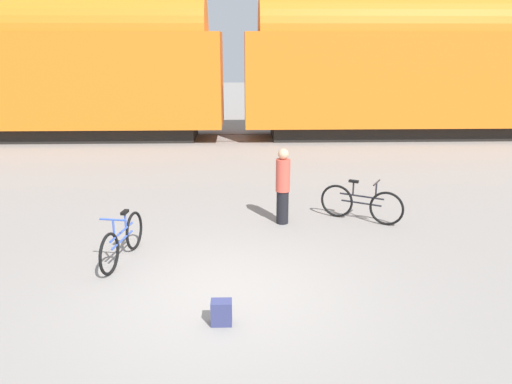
% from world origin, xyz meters
% --- Properties ---
extents(ground_plane, '(80.00, 80.00, 0.00)m').
position_xyz_m(ground_plane, '(0.00, 0.00, 0.00)').
color(ground_plane, gray).
extents(freight_train, '(27.34, 2.80, 5.30)m').
position_xyz_m(freight_train, '(0.00, 12.63, 2.80)').
color(freight_train, black).
rests_on(freight_train, ground_plane).
extents(rail_near, '(39.34, 0.07, 0.01)m').
position_xyz_m(rail_near, '(0.00, 11.91, 0.01)').
color(rail_near, '#4C4238').
rests_on(rail_near, ground_plane).
extents(rail_far, '(39.34, 0.07, 0.01)m').
position_xyz_m(rail_far, '(0.00, 13.35, 0.01)').
color(rail_far, '#4C4238').
rests_on(rail_far, ground_plane).
extents(bicycle_black, '(1.57, 0.93, 0.89)m').
position_xyz_m(bicycle_black, '(2.77, 3.10, 0.38)').
color(bicycle_black, black).
rests_on(bicycle_black, ground_plane).
extents(bicycle_blue, '(0.47, 1.72, 0.87)m').
position_xyz_m(bicycle_blue, '(-1.78, 1.25, 0.37)').
color(bicycle_blue, black).
rests_on(bicycle_blue, ground_plane).
extents(person_in_red, '(0.29, 0.29, 1.58)m').
position_xyz_m(person_in_red, '(1.11, 3.02, 0.81)').
color(person_in_red, black).
rests_on(person_in_red, ground_plane).
extents(backpack, '(0.28, 0.20, 0.34)m').
position_xyz_m(backpack, '(-0.02, -0.83, 0.17)').
color(backpack, navy).
rests_on(backpack, ground_plane).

